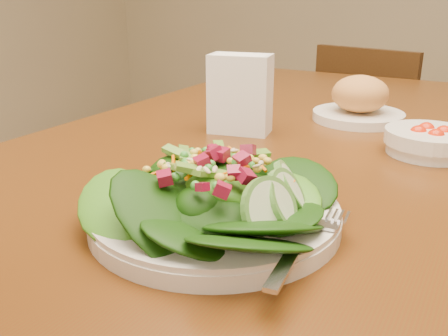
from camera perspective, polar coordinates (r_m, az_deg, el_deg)
The scene contains 6 objects.
dining_table at distance 0.87m, azimuth 10.29°, elevation -3.48°, with size 0.90×1.40×0.75m.
chair_far at distance 1.88m, azimuth 16.50°, elevation 1.65°, with size 0.44×0.45×0.81m.
salad_plate at distance 0.52m, azimuth -0.20°, elevation -3.78°, with size 0.27×0.27×0.08m.
bread_plate at distance 0.98m, azimuth 15.21°, elevation 7.25°, with size 0.17×0.17×0.09m.
tomato_bowl at distance 0.81m, azimuth 22.45°, elevation 2.84°, with size 0.13×0.13×0.04m.
napkin_holder at distance 0.86m, azimuth 1.86°, elevation 8.68°, with size 0.11×0.08×0.13m.
Camera 1 is at (0.25, -0.76, 0.99)m, focal length 40.00 mm.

